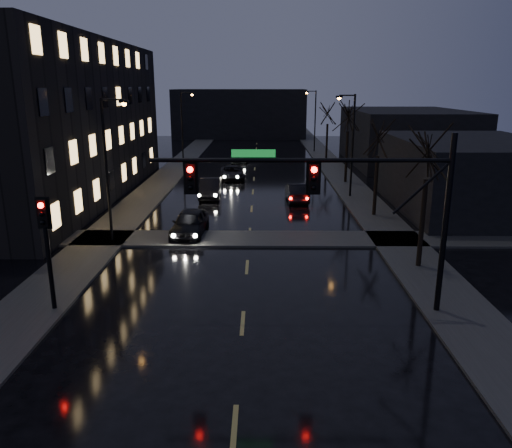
{
  "coord_description": "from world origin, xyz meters",
  "views": [
    {
      "loc": [
        0.68,
        -9.06,
        8.62
      ],
      "look_at": [
        0.48,
        10.41,
        3.2
      ],
      "focal_mm": 35.0,
      "sensor_mm": 36.0,
      "label": 1
    }
  ],
  "objects_px": {
    "oncoming_car_b": "(210,188)",
    "lead_car": "(297,192)",
    "oncoming_car_a": "(190,223)",
    "oncoming_car_d": "(240,156)",
    "oncoming_car_c": "(232,173)"
  },
  "relations": [
    {
      "from": "oncoming_car_b",
      "to": "oncoming_car_d",
      "type": "relative_size",
      "value": 0.98
    },
    {
      "from": "oncoming_car_a",
      "to": "oncoming_car_c",
      "type": "xyz_separation_m",
      "value": [
        1.5,
        18.34,
        -0.12
      ]
    },
    {
      "from": "oncoming_car_d",
      "to": "lead_car",
      "type": "relative_size",
      "value": 1.08
    },
    {
      "from": "oncoming_car_b",
      "to": "oncoming_car_d",
      "type": "bearing_deg",
      "value": 83.25
    },
    {
      "from": "oncoming_car_a",
      "to": "oncoming_car_c",
      "type": "distance_m",
      "value": 18.4
    },
    {
      "from": "oncoming_car_a",
      "to": "lead_car",
      "type": "distance_m",
      "value": 11.56
    },
    {
      "from": "oncoming_car_c",
      "to": "oncoming_car_d",
      "type": "xyz_separation_m",
      "value": [
        0.24,
        11.38,
        0.03
      ]
    },
    {
      "from": "oncoming_car_d",
      "to": "lead_car",
      "type": "xyz_separation_m",
      "value": [
        5.24,
        -20.49,
        0.03
      ]
    },
    {
      "from": "oncoming_car_a",
      "to": "oncoming_car_b",
      "type": "height_order",
      "value": "oncoming_car_a"
    },
    {
      "from": "oncoming_car_c",
      "to": "lead_car",
      "type": "height_order",
      "value": "lead_car"
    },
    {
      "from": "oncoming_car_b",
      "to": "lead_car",
      "type": "bearing_deg",
      "value": -12.27
    },
    {
      "from": "oncoming_car_a",
      "to": "oncoming_car_b",
      "type": "xyz_separation_m",
      "value": [
        0.17,
        10.44,
        -0.02
      ]
    },
    {
      "from": "oncoming_car_d",
      "to": "oncoming_car_a",
      "type": "bearing_deg",
      "value": -91.68
    },
    {
      "from": "oncoming_car_c",
      "to": "oncoming_car_d",
      "type": "height_order",
      "value": "oncoming_car_d"
    },
    {
      "from": "oncoming_car_d",
      "to": "oncoming_car_b",
      "type": "bearing_deg",
      "value": -92.97
    }
  ]
}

